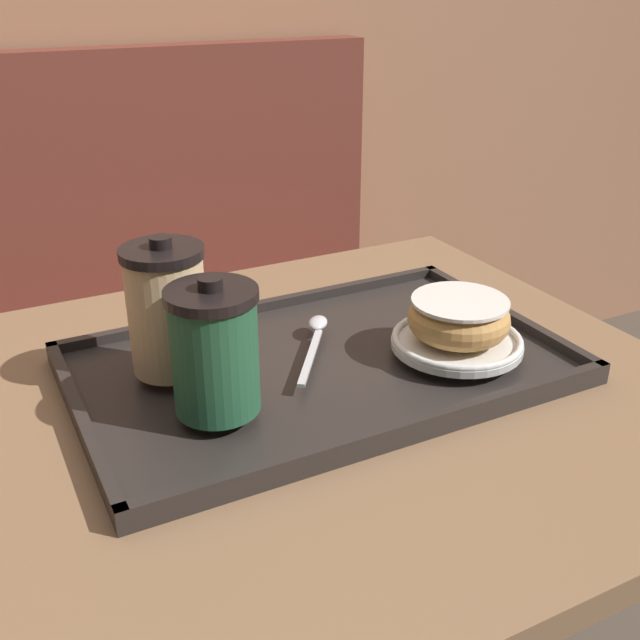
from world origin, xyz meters
The scene contains 8 objects.
booth_bench centered at (0.00, 0.87, 0.32)m, with size 1.24×0.44×1.00m.
cafe_table centered at (0.00, 0.00, 0.55)m, with size 0.79×0.71×0.74m.
serving_tray centered at (0.01, 0.03, 0.75)m, with size 0.53×0.33×0.02m.
coffee_cup_front centered at (-0.12, -0.03, 0.83)m, with size 0.09×0.09×0.13m.
coffee_cup_rear centered at (-0.14, 0.07, 0.83)m, with size 0.08×0.08×0.14m.
plate_with_chocolate_donut centered at (0.16, -0.03, 0.77)m, with size 0.15×0.15×0.01m.
donut_chocolate_glazed centered at (0.16, -0.03, 0.80)m, with size 0.11×0.11×0.04m.
spoon centered at (0.03, 0.06, 0.77)m, with size 0.11×0.14×0.01m.
Camera 1 is at (-0.32, -0.62, 1.14)m, focal length 42.00 mm.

